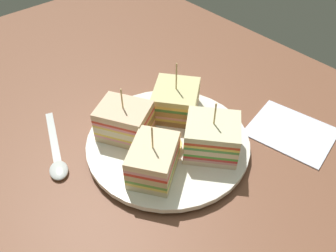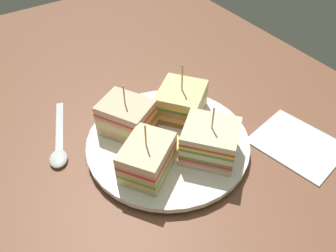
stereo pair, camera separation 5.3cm
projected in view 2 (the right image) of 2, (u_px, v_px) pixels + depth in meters
ground_plane at (168, 150)px, 56.49cm from camera, size 127.01×81.95×1.80cm
plate at (168, 142)px, 55.22cm from camera, size 25.93×25.93×1.59cm
sandwich_wedge_0 at (210, 141)px, 50.66cm from camera, size 10.52×10.41×9.30cm
sandwich_wedge_1 at (181, 102)px, 57.80cm from camera, size 10.51×10.63×9.86cm
sandwich_wedge_2 at (127, 118)px, 54.49cm from camera, size 9.90×9.25×9.09cm
sandwich_wedge_3 at (147, 158)px, 48.46cm from camera, size 9.35×9.86×9.06cm
chip_pile at (162, 142)px, 52.92cm from camera, size 6.52×7.20×2.02cm
spoon at (59, 149)px, 54.85cm from camera, size 15.85×7.72×1.00cm
napkin at (298, 144)px, 55.99cm from camera, size 15.12×13.34×0.50cm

